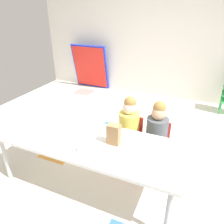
{
  "coord_description": "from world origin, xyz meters",
  "views": [
    {
      "loc": [
        0.82,
        -2.46,
        1.9
      ],
      "look_at": [
        -0.02,
        -0.54,
        0.86
      ],
      "focal_mm": 34.46,
      "sensor_mm": 36.0,
      "label": 1
    }
  ],
  "objects_px": {
    "seated_child_middle_seat": "(157,129)",
    "seated_child_near_camera": "(129,124)",
    "paper_plate_center_table": "(54,132)",
    "donut_powdered_on_plate": "(81,147)",
    "paper_bag_brown": "(114,134)",
    "craft_table": "(88,143)",
    "paper_plate_near_edge": "(81,149)",
    "folded_activity_table": "(90,67)"
  },
  "relations": [
    {
      "from": "seated_child_middle_seat",
      "to": "seated_child_near_camera",
      "type": "bearing_deg",
      "value": 180.0
    },
    {
      "from": "paper_plate_center_table",
      "to": "donut_powdered_on_plate",
      "type": "relative_size",
      "value": 1.48
    },
    {
      "from": "paper_bag_brown",
      "to": "donut_powdered_on_plate",
      "type": "height_order",
      "value": "paper_bag_brown"
    },
    {
      "from": "craft_table",
      "to": "seated_child_middle_seat",
      "type": "distance_m",
      "value": 0.86
    },
    {
      "from": "craft_table",
      "to": "paper_plate_center_table",
      "type": "distance_m",
      "value": 0.42
    },
    {
      "from": "seated_child_near_camera",
      "to": "seated_child_middle_seat",
      "type": "relative_size",
      "value": 1.0
    },
    {
      "from": "craft_table",
      "to": "paper_plate_near_edge",
      "type": "xyz_separation_m",
      "value": [
        0.02,
        -0.17,
        0.05
      ]
    },
    {
      "from": "craft_table",
      "to": "paper_plate_near_edge",
      "type": "relative_size",
      "value": 11.38
    },
    {
      "from": "paper_bag_brown",
      "to": "seated_child_near_camera",
      "type": "bearing_deg",
      "value": 92.53
    },
    {
      "from": "paper_plate_near_edge",
      "to": "donut_powdered_on_plate",
      "type": "xyz_separation_m",
      "value": [
        0.0,
        0.0,
        0.02
      ]
    },
    {
      "from": "seated_child_near_camera",
      "to": "paper_plate_near_edge",
      "type": "distance_m",
      "value": 0.81
    },
    {
      "from": "craft_table",
      "to": "seated_child_near_camera",
      "type": "bearing_deg",
      "value": 67.06
    },
    {
      "from": "craft_table",
      "to": "paper_bag_brown",
      "type": "bearing_deg",
      "value": 9.22
    },
    {
      "from": "paper_plate_center_table",
      "to": "donut_powdered_on_plate",
      "type": "distance_m",
      "value": 0.46
    },
    {
      "from": "seated_child_near_camera",
      "to": "donut_powdered_on_plate",
      "type": "bearing_deg",
      "value": -106.59
    },
    {
      "from": "paper_plate_center_table",
      "to": "folded_activity_table",
      "type": "bearing_deg",
      "value": 111.69
    },
    {
      "from": "folded_activity_table",
      "to": "seated_child_near_camera",
      "type": "bearing_deg",
      "value": -51.62
    },
    {
      "from": "paper_plate_center_table",
      "to": "seated_child_middle_seat",
      "type": "bearing_deg",
      "value": 31.64
    },
    {
      "from": "craft_table",
      "to": "seated_child_near_camera",
      "type": "distance_m",
      "value": 0.66
    },
    {
      "from": "craft_table",
      "to": "paper_plate_near_edge",
      "type": "bearing_deg",
      "value": -82.0
    },
    {
      "from": "paper_plate_center_table",
      "to": "seated_child_near_camera",
      "type": "bearing_deg",
      "value": 43.4
    },
    {
      "from": "folded_activity_table",
      "to": "paper_plate_center_table",
      "type": "bearing_deg",
      "value": -68.31
    },
    {
      "from": "seated_child_near_camera",
      "to": "craft_table",
      "type": "bearing_deg",
      "value": -112.94
    },
    {
      "from": "seated_child_middle_seat",
      "to": "paper_plate_near_edge",
      "type": "relative_size",
      "value": 5.1
    },
    {
      "from": "seated_child_middle_seat",
      "to": "paper_plate_near_edge",
      "type": "bearing_deg",
      "value": -127.18
    },
    {
      "from": "seated_child_near_camera",
      "to": "paper_plate_center_table",
      "type": "height_order",
      "value": "seated_child_near_camera"
    },
    {
      "from": "paper_plate_near_edge",
      "to": "donut_powdered_on_plate",
      "type": "bearing_deg",
      "value": 0.0
    },
    {
      "from": "seated_child_near_camera",
      "to": "folded_activity_table",
      "type": "distance_m",
      "value": 2.98
    },
    {
      "from": "paper_plate_near_edge",
      "to": "paper_plate_center_table",
      "type": "relative_size",
      "value": 1.0
    },
    {
      "from": "seated_child_near_camera",
      "to": "paper_plate_near_edge",
      "type": "bearing_deg",
      "value": -106.59
    },
    {
      "from": "seated_child_middle_seat",
      "to": "paper_plate_near_edge",
      "type": "distance_m",
      "value": 0.98
    },
    {
      "from": "paper_bag_brown",
      "to": "paper_plate_near_edge",
      "type": "height_order",
      "value": "paper_bag_brown"
    },
    {
      "from": "seated_child_near_camera",
      "to": "paper_plate_center_table",
      "type": "distance_m",
      "value": 0.93
    },
    {
      "from": "craft_table",
      "to": "folded_activity_table",
      "type": "bearing_deg",
      "value": 118.48
    },
    {
      "from": "seated_child_near_camera",
      "to": "donut_powdered_on_plate",
      "type": "distance_m",
      "value": 0.82
    },
    {
      "from": "craft_table",
      "to": "folded_activity_table",
      "type": "relative_size",
      "value": 1.89
    },
    {
      "from": "paper_plate_near_edge",
      "to": "paper_bag_brown",
      "type": "bearing_deg",
      "value": 40.45
    },
    {
      "from": "folded_activity_table",
      "to": "paper_plate_center_table",
      "type": "height_order",
      "value": "folded_activity_table"
    },
    {
      "from": "seated_child_middle_seat",
      "to": "paper_plate_center_table",
      "type": "relative_size",
      "value": 5.1
    },
    {
      "from": "paper_plate_near_edge",
      "to": "craft_table",
      "type": "bearing_deg",
      "value": 98.0
    },
    {
      "from": "folded_activity_table",
      "to": "paper_plate_near_edge",
      "type": "bearing_deg",
      "value": -62.52
    },
    {
      "from": "folded_activity_table",
      "to": "donut_powdered_on_plate",
      "type": "xyz_separation_m",
      "value": [
        1.62,
        -3.12,
        0.1
      ]
    }
  ]
}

